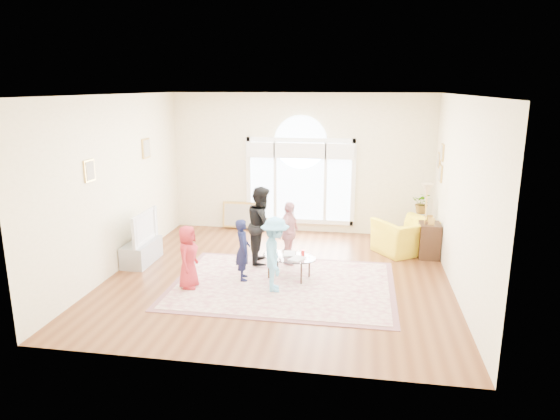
% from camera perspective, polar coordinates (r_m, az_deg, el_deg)
% --- Properties ---
extents(ground, '(6.00, 6.00, 0.00)m').
position_cam_1_polar(ground, '(9.07, -0.14, -7.63)').
color(ground, '#522A13').
rests_on(ground, ground).
extents(room_shell, '(6.00, 6.00, 6.00)m').
position_cam_1_polar(room_shell, '(11.37, 2.30, 5.01)').
color(room_shell, '#F9ECC2').
rests_on(room_shell, ground).
extents(area_rug, '(3.60, 2.60, 0.02)m').
position_cam_1_polar(area_rug, '(8.71, 0.32, -8.50)').
color(area_rug, beige).
rests_on(area_rug, ground).
extents(rug_border, '(3.80, 2.80, 0.01)m').
position_cam_1_polar(rug_border, '(8.71, 0.32, -8.53)').
color(rug_border, '#7D4F52').
rests_on(rug_border, ground).
extents(tv_console, '(0.45, 1.00, 0.42)m').
position_cam_1_polar(tv_console, '(10.06, -15.53, -4.66)').
color(tv_console, '#989BA1').
rests_on(tv_console, ground).
extents(television, '(0.17, 1.04, 0.60)m').
position_cam_1_polar(television, '(9.91, -15.68, -1.87)').
color(television, black).
rests_on(television, tv_console).
extents(coffee_table, '(1.12, 0.88, 0.54)m').
position_cam_1_polar(coffee_table, '(8.85, 1.05, -5.43)').
color(coffee_table, silver).
rests_on(coffee_table, ground).
extents(armchair, '(1.44, 1.41, 0.71)m').
position_cam_1_polar(armchair, '(10.52, 14.10, -2.94)').
color(armchair, yellow).
rests_on(armchair, ground).
extents(side_cabinet, '(0.40, 0.50, 0.70)m').
position_cam_1_polar(side_cabinet, '(10.39, 16.66, -3.35)').
color(side_cabinet, black).
rests_on(side_cabinet, ground).
extents(floor_lamp, '(0.29, 0.29, 1.51)m').
position_cam_1_polar(floor_lamp, '(10.08, 16.43, 1.63)').
color(floor_lamp, black).
rests_on(floor_lamp, ground).
extents(plant_pedestal, '(0.20, 0.20, 0.70)m').
position_cam_1_polar(plant_pedestal, '(11.16, 15.77, -2.10)').
color(plant_pedestal, white).
rests_on(plant_pedestal, ground).
extents(potted_plant, '(0.48, 0.44, 0.45)m').
position_cam_1_polar(potted_plant, '(11.02, 15.96, 0.77)').
color(potted_plant, '#33722D').
rests_on(potted_plant, plant_pedestal).
extents(leaning_picture, '(0.80, 0.14, 0.62)m').
position_cam_1_polar(leaning_picture, '(12.04, -4.66, -2.16)').
color(leaning_picture, tan).
rests_on(leaning_picture, ground).
extents(child_red, '(0.35, 0.53, 1.08)m').
position_cam_1_polar(child_red, '(8.53, -10.47, -5.28)').
color(child_red, '#AC252E').
rests_on(child_red, area_rug).
extents(child_navy, '(0.36, 0.46, 1.09)m').
position_cam_1_polar(child_navy, '(8.75, -4.26, -4.53)').
color(child_navy, '#121637').
rests_on(child_navy, area_rug).
extents(child_black, '(0.67, 0.80, 1.48)m').
position_cam_1_polar(child_black, '(9.54, -2.06, -1.71)').
color(child_black, black).
rests_on(child_black, area_rug).
extents(child_pink, '(0.51, 0.77, 1.21)m').
position_cam_1_polar(child_pink, '(9.49, 1.02, -2.64)').
color(child_pink, '#D49096').
rests_on(child_pink, area_rug).
extents(child_blue, '(0.62, 0.89, 1.26)m').
position_cam_1_polar(child_blue, '(8.24, -0.56, -5.08)').
color(child_blue, '#68BCED').
rests_on(child_blue, area_rug).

